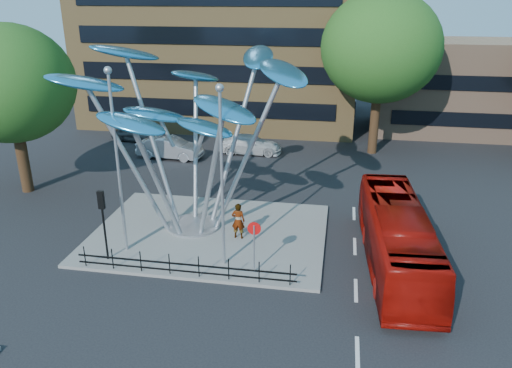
% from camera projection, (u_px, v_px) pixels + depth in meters
% --- Properties ---
extents(ground, '(120.00, 120.00, 0.00)m').
position_uv_depth(ground, '(196.00, 302.00, 20.46)').
color(ground, black).
rests_on(ground, ground).
extents(traffic_island, '(12.00, 9.00, 0.15)m').
position_uv_depth(traffic_island, '(209.00, 233.00, 26.11)').
color(traffic_island, slate).
rests_on(traffic_island, ground).
extents(low_building_near, '(15.00, 8.00, 8.00)m').
position_uv_depth(low_building_near, '(464.00, 87.00, 44.03)').
color(low_building_near, '#A1795F').
rests_on(low_building_near, ground).
extents(tree_right, '(8.80, 8.80, 12.11)m').
position_uv_depth(tree_right, '(381.00, 48.00, 36.50)').
color(tree_right, black).
rests_on(tree_right, ground).
extents(tree_left, '(7.60, 7.60, 10.32)m').
position_uv_depth(tree_left, '(10.00, 84.00, 29.42)').
color(tree_left, black).
rests_on(tree_left, ground).
extents(leaf_sculpture, '(12.72, 9.54, 9.51)m').
position_uv_depth(leaf_sculpture, '(187.00, 101.00, 24.45)').
color(leaf_sculpture, '#9EA0A5').
rests_on(leaf_sculpture, traffic_island).
extents(street_lamp_left, '(0.36, 0.36, 8.80)m').
position_uv_depth(street_lamp_left, '(116.00, 147.00, 22.46)').
color(street_lamp_left, '#9EA0A5').
rests_on(street_lamp_left, traffic_island).
extents(street_lamp_right, '(0.36, 0.36, 8.30)m').
position_uv_depth(street_lamp_right, '(222.00, 162.00, 21.30)').
color(street_lamp_right, '#9EA0A5').
rests_on(street_lamp_right, traffic_island).
extents(traffic_light_island, '(0.28, 0.18, 3.42)m').
position_uv_depth(traffic_light_island, '(102.00, 211.00, 22.61)').
color(traffic_light_island, black).
rests_on(traffic_light_island, traffic_island).
extents(no_entry_sign_island, '(0.60, 0.10, 2.45)m').
position_uv_depth(no_entry_sign_island, '(254.00, 239.00, 21.80)').
color(no_entry_sign_island, '#9EA0A5').
rests_on(no_entry_sign_island, traffic_island).
extents(pedestrian_railing_front, '(10.00, 0.06, 1.00)m').
position_uv_depth(pedestrian_railing_front, '(184.00, 267.00, 21.99)').
color(pedestrian_railing_front, black).
rests_on(pedestrian_railing_front, traffic_island).
extents(red_bus, '(3.13, 10.67, 2.93)m').
position_uv_depth(red_bus, '(397.00, 237.00, 22.69)').
color(red_bus, '#960C06').
rests_on(red_bus, ground).
extents(pedestrian, '(0.71, 0.48, 1.89)m').
position_uv_depth(pedestrian, '(238.00, 221.00, 25.16)').
color(pedestrian, gray).
rests_on(pedestrian, traffic_island).
extents(parked_car_left, '(4.10, 2.18, 1.33)m').
position_uv_depth(parked_car_left, '(135.00, 133.00, 42.23)').
color(parked_car_left, '#393C40').
rests_on(parked_car_left, ground).
extents(parked_car_mid, '(5.13, 2.16, 1.65)m').
position_uv_depth(parked_car_mid, '(170.00, 148.00, 37.86)').
color(parked_car_mid, '#ACAEB4').
rests_on(parked_car_mid, ground).
extents(parked_car_right, '(5.03, 2.17, 1.44)m').
position_uv_depth(parked_car_right, '(250.00, 144.00, 39.00)').
color(parked_car_right, beige).
rests_on(parked_car_right, ground).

